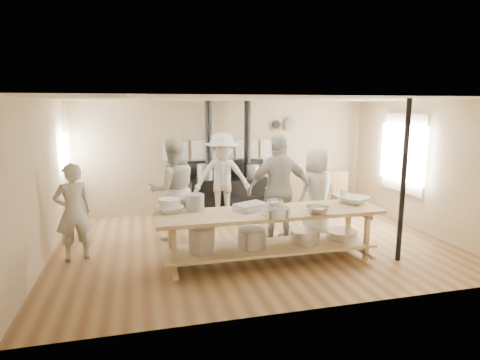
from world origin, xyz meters
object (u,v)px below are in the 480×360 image
at_px(chair, 342,202).
at_px(roasting_pan, 251,207).
at_px(cook_right, 279,190).
at_px(cook_by_window, 222,178).
at_px(stove, 229,192).
at_px(cook_far_left, 74,212).
at_px(cook_center, 317,193).
at_px(prep_table, 270,231).
at_px(cook_left, 173,190).

relative_size(chair, roasting_pan, 1.99).
relative_size(cook_right, cook_by_window, 1.04).
xyz_separation_m(stove, chair, (2.53, -0.68, -0.23)).
distance_m(cook_far_left, cook_center, 4.30).
bearing_deg(cook_right, roasting_pan, 44.51).
height_order(stove, prep_table, stove).
bearing_deg(cook_far_left, roasting_pan, 147.57).
distance_m(stove, roasting_pan, 2.94).
xyz_separation_m(cook_left, chair, (3.91, 0.80, -0.66)).
distance_m(cook_right, chair, 2.69).
relative_size(cook_by_window, roasting_pan, 3.92).
bearing_deg(chair, roasting_pan, -141.62).
xyz_separation_m(prep_table, cook_right, (0.44, 0.80, 0.48)).
bearing_deg(cook_center, stove, -74.42).
bearing_deg(cook_far_left, stove, -161.85).
height_order(cook_right, chair, cook_right).
distance_m(prep_table, cook_right, 1.03).
height_order(stove, roasting_pan, stove).
relative_size(cook_left, cook_center, 1.10).
distance_m(cook_left, roasting_pan, 1.79).
bearing_deg(cook_far_left, cook_left, -175.30).
height_order(stove, cook_far_left, stove).
bearing_deg(chair, cook_right, -143.56).
xyz_separation_m(cook_center, cook_by_window, (-1.52, 1.52, 0.10)).
bearing_deg(prep_table, roasting_pan, 156.86).
relative_size(cook_far_left, roasting_pan, 3.26).
relative_size(cook_far_left, chair, 1.64).
bearing_deg(chair, cook_center, -132.84).
bearing_deg(cook_by_window, cook_left, -131.36).
relative_size(cook_center, chair, 1.78).
xyz_separation_m(cook_right, roasting_pan, (-0.72, -0.68, -0.10)).
xyz_separation_m(cook_far_left, cook_right, (3.47, -0.07, 0.20)).
bearing_deg(chair, prep_table, -137.19).
distance_m(prep_table, cook_left, 2.11).
bearing_deg(prep_table, cook_by_window, 95.60).
bearing_deg(roasting_pan, cook_far_left, 164.70).
height_order(stove, cook_left, stove).
height_order(cook_far_left, chair, cook_far_left).
bearing_deg(roasting_pan, prep_table, -23.14).
bearing_deg(cook_right, prep_table, 62.25).
xyz_separation_m(prep_table, cook_center, (1.27, 0.98, 0.35)).
bearing_deg(cook_by_window, prep_table, -76.09).
xyz_separation_m(cook_by_window, chair, (2.77, -0.17, -0.68)).
bearing_deg(cook_right, cook_by_window, -66.94).
distance_m(stove, cook_left, 2.08).
distance_m(prep_table, cook_by_window, 2.55).
height_order(stove, chair, stove).
bearing_deg(cook_left, roasting_pan, 117.96).
xyz_separation_m(cook_far_left, cook_center, (4.30, 0.11, 0.07)).
height_order(prep_table, cook_center, cook_center).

